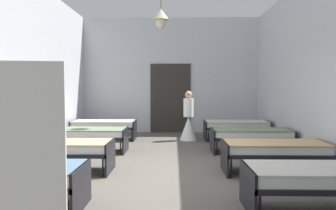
# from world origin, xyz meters

# --- Properties ---
(ground_plane) EXTENTS (6.68, 11.31, 0.10)m
(ground_plane) POSITION_xyz_m (0.00, 0.00, -0.05)
(ground_plane) COLOR #59544C
(room_shell) EXTENTS (6.48, 10.91, 4.00)m
(room_shell) POSITION_xyz_m (-0.00, 1.29, 2.01)
(room_shell) COLOR silver
(room_shell) RESTS_ON ground
(bed_left_row_1) EXTENTS (1.90, 0.84, 0.57)m
(bed_left_row_1) POSITION_xyz_m (-1.99, -1.86, 0.44)
(bed_left_row_1) COLOR black
(bed_left_row_1) RESTS_ON ground
(bed_right_row_1) EXTENTS (1.90, 0.84, 0.57)m
(bed_right_row_1) POSITION_xyz_m (1.99, -1.86, 0.44)
(bed_right_row_1) COLOR black
(bed_right_row_1) RESTS_ON ground
(bed_left_row_2) EXTENTS (1.90, 0.84, 0.57)m
(bed_left_row_2) POSITION_xyz_m (-1.99, 0.00, 0.44)
(bed_left_row_2) COLOR black
(bed_left_row_2) RESTS_ON ground
(bed_right_row_2) EXTENTS (1.90, 0.84, 0.57)m
(bed_right_row_2) POSITION_xyz_m (1.99, 0.00, 0.44)
(bed_right_row_2) COLOR black
(bed_right_row_2) RESTS_ON ground
(bed_left_row_3) EXTENTS (1.90, 0.84, 0.57)m
(bed_left_row_3) POSITION_xyz_m (-1.99, 1.86, 0.44)
(bed_left_row_3) COLOR black
(bed_left_row_3) RESTS_ON ground
(bed_right_row_3) EXTENTS (1.90, 0.84, 0.57)m
(bed_right_row_3) POSITION_xyz_m (1.99, 1.86, 0.44)
(bed_right_row_3) COLOR black
(bed_right_row_3) RESTS_ON ground
(bed_left_row_4) EXTENTS (1.90, 0.84, 0.57)m
(bed_left_row_4) POSITION_xyz_m (-1.99, 3.72, 0.44)
(bed_left_row_4) COLOR black
(bed_left_row_4) RESTS_ON ground
(bed_right_row_4) EXTENTS (1.90, 0.84, 0.57)m
(bed_right_row_4) POSITION_xyz_m (1.99, 3.72, 0.44)
(bed_right_row_4) COLOR black
(bed_right_row_4) RESTS_ON ground
(nurse_near_aisle) EXTENTS (0.52, 0.52, 1.49)m
(nurse_near_aisle) POSITION_xyz_m (0.56, 3.68, 0.53)
(nurse_near_aisle) COLOR white
(nurse_near_aisle) RESTS_ON ground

